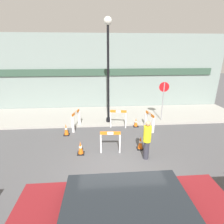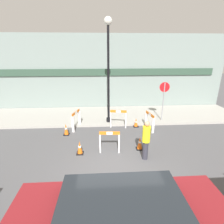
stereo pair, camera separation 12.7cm
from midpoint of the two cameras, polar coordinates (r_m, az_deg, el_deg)
ground_plane at (r=6.66m, az=1.51°, el=-20.60°), size 60.00×60.00×0.00m
sidewalk_slab at (r=12.21m, az=-1.49°, el=-1.02°), size 18.00×3.71×0.11m
storefront_facade at (r=13.47m, az=-2.02°, el=12.71°), size 18.00×0.22×5.50m
streetlamp_post at (r=10.16m, az=-1.66°, el=16.83°), size 0.44×0.44×5.88m
stop_sign at (r=11.20m, az=16.12°, el=5.31°), size 0.60×0.11×2.42m
barricade_0 at (r=10.18m, az=1.69°, el=-1.98°), size 0.95×0.30×1.08m
barricade_1 at (r=10.18m, az=-11.97°, el=-2.39°), size 0.41×0.99×1.08m
barricade_2 at (r=7.72m, az=-1.02°, el=-9.51°), size 0.89×0.20×1.02m
barricade_3 at (r=10.14m, az=11.77°, el=-2.69°), size 0.32×0.98×1.01m
traffic_cone_0 at (r=8.19m, az=8.80°, el=-9.97°), size 0.30×0.30×0.63m
traffic_cone_1 at (r=9.69m, az=-15.12°, el=-5.58°), size 0.30×0.30×0.65m
traffic_cone_2 at (r=10.51m, az=7.45°, el=-3.41°), size 0.30×0.30×0.54m
traffic_cone_3 at (r=7.88m, az=-10.70°, el=-11.49°), size 0.30×0.30×0.60m
person_worker at (r=7.27m, az=10.86°, el=-8.57°), size 0.42×0.42×1.69m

